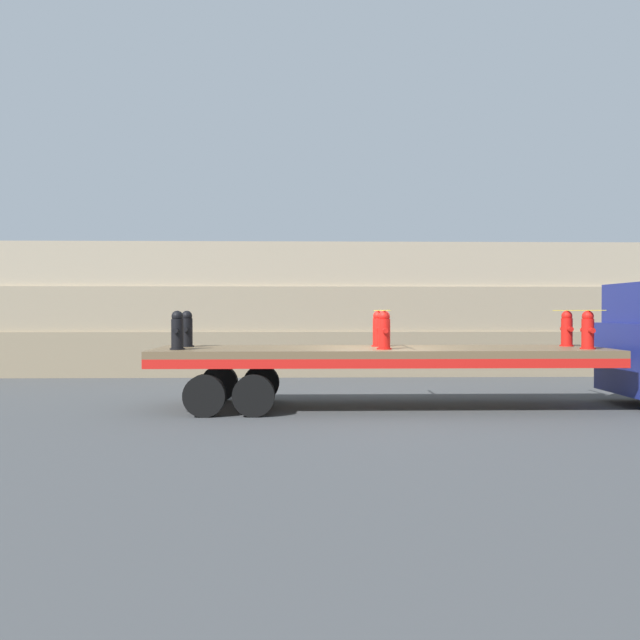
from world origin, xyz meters
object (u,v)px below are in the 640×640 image
Objects in this scene: fire_hydrant_black_near_0 at (177,331)px; fire_hydrant_red_near_1 at (384,331)px; flatbed_trailer at (356,358)px; fire_hydrant_red_near_2 at (588,330)px; fire_hydrant_black_far_0 at (187,329)px; fire_hydrant_red_far_1 at (378,329)px; fire_hydrant_red_far_2 at (567,329)px.

fire_hydrant_black_near_0 is 1.00× the size of fire_hydrant_red_near_1.
flatbed_trailer is 5.20m from fire_hydrant_red_near_2.
fire_hydrant_red_near_1 is (0.57, -0.55, 0.65)m from flatbed_trailer.
fire_hydrant_black_far_0 is 4.56m from fire_hydrant_red_far_1.
fire_hydrant_black_near_0 is 1.00× the size of fire_hydrant_black_far_0.
flatbed_trailer is 1.03m from fire_hydrant_red_near_1.
fire_hydrant_red_far_1 is at bearing 180.00° from fire_hydrant_red_far_2.
fire_hydrant_red_near_1 is at bearing -44.01° from flatbed_trailer.
fire_hydrant_red_far_2 is at bearing 13.69° from fire_hydrant_red_near_1.
fire_hydrant_red_far_1 is (4.56, 0.00, 0.00)m from fire_hydrant_black_far_0.
fire_hydrant_black_far_0 and fire_hydrant_red_near_1 have the same top height.
fire_hydrant_red_far_1 is 1.00× the size of fire_hydrant_red_far_2.
fire_hydrant_red_near_2 is 1.00× the size of fire_hydrant_red_far_2.
fire_hydrant_red_far_2 is at bearing 0.00° from fire_hydrant_black_far_0.
fire_hydrant_red_far_1 and fire_hydrant_red_near_2 have the same top height.
fire_hydrant_red_near_2 is (9.11, 0.00, 0.00)m from fire_hydrant_black_near_0.
fire_hydrant_red_near_2 is at bearing -6.94° from fire_hydrant_black_far_0.
fire_hydrant_red_far_1 is (0.00, 1.11, 0.00)m from fire_hydrant_red_near_1.
fire_hydrant_black_near_0 and fire_hydrant_black_far_0 have the same top height.
fire_hydrant_black_far_0 is 1.00× the size of fire_hydrant_red_near_1.
fire_hydrant_black_near_0 is at bearing 180.00° from fire_hydrant_red_near_1.
flatbed_trailer is 5.20m from fire_hydrant_red_far_2.
fire_hydrant_red_near_1 reaches higher than flatbed_trailer.
fire_hydrant_red_near_2 is (5.13, -0.55, 0.65)m from flatbed_trailer.
fire_hydrant_red_near_1 is 1.00× the size of fire_hydrant_red_near_2.
fire_hydrant_black_near_0 is at bearing -90.00° from fire_hydrant_black_far_0.
flatbed_trailer is 12.05× the size of fire_hydrant_black_far_0.
fire_hydrant_black_near_0 is at bearing 180.00° from fire_hydrant_red_near_2.
fire_hydrant_black_near_0 is 9.18m from fire_hydrant_red_far_2.
fire_hydrant_red_far_1 is 1.00× the size of fire_hydrant_red_near_2.
fire_hydrant_black_far_0 is (0.00, 1.11, 0.00)m from fire_hydrant_black_near_0.
fire_hydrant_black_far_0 is at bearing 180.00° from fire_hydrant_red_far_1.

